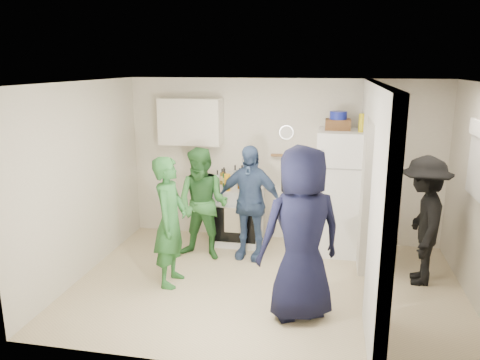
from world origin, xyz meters
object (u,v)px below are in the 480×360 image
at_px(person_denim, 249,202).
at_px(blue_bowl, 338,115).
at_px(person_nook, 423,221).
at_px(yellow_cup_stack_top, 362,123).
at_px(wicker_basket, 338,125).
at_px(person_green_left, 170,222).
at_px(person_navy, 301,234).
at_px(fridge, 341,192).
at_px(person_green_center, 203,204).
at_px(stove, 238,215).

bearing_deg(person_denim, blue_bowl, 32.93).
bearing_deg(person_nook, blue_bowl, -124.56).
xyz_separation_m(blue_bowl, person_denim, (-1.17, -0.54, -1.19)).
bearing_deg(yellow_cup_stack_top, wicker_basket, 154.89).
bearing_deg(wicker_basket, person_denim, -155.41).
distance_m(blue_bowl, person_green_left, 2.78).
bearing_deg(blue_bowl, person_navy, -99.92).
distance_m(fridge, person_green_center, 2.01).
height_order(person_navy, person_nook, person_navy).
bearing_deg(person_green_center, person_denim, 21.13).
height_order(fridge, wicker_basket, wicker_basket).
relative_size(fridge, yellow_cup_stack_top, 7.19).
xyz_separation_m(fridge, person_nook, (0.98, -0.85, -0.08)).
distance_m(wicker_basket, person_navy, 2.25).
distance_m(stove, person_green_left, 1.65).
xyz_separation_m(fridge, person_denim, (-1.27, -0.49, -0.08)).
relative_size(person_denim, person_navy, 0.85).
height_order(person_denim, person_navy, person_navy).
bearing_deg(person_denim, person_nook, -0.71).
xyz_separation_m(stove, fridge, (1.53, -0.03, 0.45)).
bearing_deg(yellow_cup_stack_top, person_nook, -44.44).
bearing_deg(wicker_basket, person_nook, -39.66).
height_order(stove, wicker_basket, wicker_basket).
bearing_deg(fridge, yellow_cup_stack_top, -24.44).
bearing_deg(stove, fridge, -1.12).
relative_size(yellow_cup_stack_top, person_green_left, 0.15).
bearing_deg(blue_bowl, person_green_center, -159.44).
distance_m(wicker_basket, blue_bowl, 0.13).
bearing_deg(person_denim, wicker_basket, 32.93).
xyz_separation_m(person_navy, person_nook, (1.43, 1.12, -0.14)).
distance_m(yellow_cup_stack_top, person_denim, 1.90).
xyz_separation_m(blue_bowl, yellow_cup_stack_top, (0.32, -0.15, -0.08)).
bearing_deg(person_denim, person_navy, -52.70).
distance_m(fridge, person_green_left, 2.56).
relative_size(stove, person_green_left, 0.54).
bearing_deg(person_green_left, blue_bowl, -52.02).
bearing_deg(yellow_cup_stack_top, fridge, 155.56).
xyz_separation_m(stove, person_denim, (0.26, -0.52, 0.37)).
bearing_deg(stove, person_nook, -19.22).
height_order(stove, blue_bowl, blue_bowl).
distance_m(person_denim, person_nook, 2.28).
xyz_separation_m(fridge, person_green_left, (-2.09, -1.48, -0.08)).
bearing_deg(person_nook, person_green_left, -73.21).
height_order(yellow_cup_stack_top, person_nook, yellow_cup_stack_top).
xyz_separation_m(blue_bowl, person_navy, (-0.35, -2.02, -1.05)).
bearing_deg(person_green_center, person_green_left, -93.36).
height_order(fridge, person_green_left, fridge).
relative_size(stove, person_nook, 0.55).
relative_size(fridge, wicker_basket, 5.14).
distance_m(fridge, blue_bowl, 1.11).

